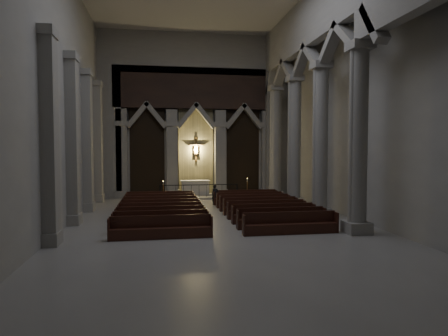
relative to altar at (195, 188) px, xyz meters
name	(u,v)px	position (x,y,z in m)	size (l,w,h in m)	color
room	(220,60)	(0.15, -10.94, 6.91)	(24.00, 24.10, 12.00)	gray
sanctuary_wall	(196,107)	(0.15, 0.59, 5.92)	(14.00, 0.77, 12.00)	gray
right_arcade	(322,65)	(5.65, -9.61, 7.13)	(1.00, 24.00, 12.00)	gray
left_pilasters	(81,142)	(-6.60, -7.44, 3.22)	(0.60, 13.00, 8.03)	gray
sanctuary_step	(198,196)	(0.15, -0.34, -0.62)	(8.50, 2.60, 0.15)	gray
altar	(195,188)	(0.00, 0.00, 0.00)	(2.13, 0.85, 1.08)	beige
altar_rail	(199,189)	(0.15, -1.41, 0.02)	(5.49, 0.09, 1.08)	black
candle_stand_left	(163,196)	(-2.33, -1.88, -0.32)	(0.23, 0.23, 1.35)	#B87638
candle_stand_right	(247,193)	(3.65, -1.15, -0.30)	(0.24, 0.24, 1.43)	#B87638
pews	(213,212)	(0.15, -8.63, -0.39)	(9.52, 9.31, 0.92)	black
worshipper	(215,195)	(0.89, -4.19, -0.05)	(0.47, 0.31, 1.29)	black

